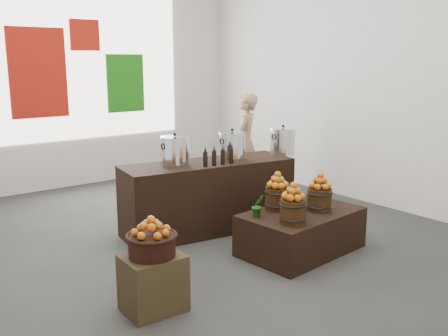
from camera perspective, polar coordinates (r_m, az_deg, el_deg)
ground at (r=5.96m, az=-3.10°, el=-8.39°), size 7.00×7.00×0.00m
back_wall at (r=8.70m, az=-16.77°, el=11.07°), size 6.00×0.04×4.00m
back_opening at (r=8.79m, az=-14.87°, el=11.19°), size 3.20×0.02×2.40m
deco_red_left at (r=8.47m, az=-20.49°, el=10.13°), size 0.90×0.04×1.40m
deco_green_right at (r=9.04m, az=-11.20°, el=9.48°), size 0.70×0.04×1.00m
deco_red_upper at (r=8.75m, az=-15.65°, el=14.42°), size 0.50×0.04×0.50m
crate at (r=4.39m, az=-8.10°, el=-12.88°), size 0.51×0.42×0.49m
wicker_basket at (r=4.25m, az=-8.24°, el=-8.78°), size 0.39×0.39×0.18m
apples_in_basket at (r=4.20m, az=-8.31°, el=-6.58°), size 0.31×0.31×0.16m
display_table at (r=5.66m, az=8.80°, el=-7.17°), size 1.40×0.94×0.46m
apple_bucket_front_left at (r=5.16m, az=7.90°, el=-4.93°), size 0.27×0.27×0.25m
apples_in_bucket_front_left at (r=5.10m, az=7.97°, el=-2.64°), size 0.20×0.20×0.18m
apple_bucket_front_right at (r=5.63m, az=10.85°, el=-3.57°), size 0.27×0.27×0.25m
apples_in_bucket_front_right at (r=5.58m, az=10.94°, el=-1.46°), size 0.20×0.20×0.18m
apple_bucket_rear at (r=5.61m, az=6.09°, el=-3.48°), size 0.27×0.27×0.25m
apples_in_bucket_rear at (r=5.55m, az=6.14°, el=-1.36°), size 0.20×0.20×0.18m
herb_garnish_right at (r=5.97m, az=10.58°, el=-2.67°), size 0.24×0.21×0.24m
herb_garnish_left at (r=5.33m, az=3.88°, el=-4.30°), size 0.15×0.13×0.24m
counter at (r=6.22m, az=-1.80°, el=-3.26°), size 2.21×0.99×0.87m
stock_pot_left at (r=5.91m, az=-5.61°, el=1.83°), size 0.33×0.33×0.33m
stock_pot_center at (r=6.25m, az=0.93°, el=2.47°), size 0.33×0.33×0.33m
stock_pot_right at (r=6.67m, az=6.73°, el=3.00°), size 0.33×0.33×0.33m
oil_cruets at (r=5.91m, az=-0.89°, el=1.47°), size 0.32×0.10×0.24m
shopper at (r=8.00m, az=2.44°, el=2.85°), size 0.69×0.65×1.59m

